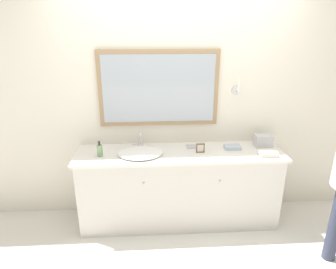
# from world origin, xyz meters

# --- Properties ---
(ground_plane) EXTENTS (14.00, 14.00, 0.00)m
(ground_plane) POSITION_xyz_m (0.00, 0.00, 0.00)
(ground_plane) COLOR silver
(wall_back) EXTENTS (8.00, 0.18, 2.55)m
(wall_back) POSITION_xyz_m (-0.01, 0.59, 1.28)
(wall_back) COLOR silver
(wall_back) RESTS_ON ground_plane
(vanity_counter) EXTENTS (2.17, 0.55, 0.84)m
(vanity_counter) POSITION_xyz_m (0.00, 0.29, 0.42)
(vanity_counter) COLOR beige
(vanity_counter) RESTS_ON ground_plane
(sink_basin) EXTENTS (0.46, 0.43, 0.17)m
(sink_basin) POSITION_xyz_m (-0.41, 0.27, 0.86)
(sink_basin) COLOR white
(sink_basin) RESTS_ON vanity_counter
(soap_bottle) EXTENTS (0.06, 0.06, 0.16)m
(soap_bottle) POSITION_xyz_m (-0.81, 0.25, 0.90)
(soap_bottle) COLOR #709966
(soap_bottle) RESTS_ON vanity_counter
(appliance_box) EXTENTS (0.19, 0.12, 0.13)m
(appliance_box) POSITION_xyz_m (0.92, 0.40, 0.90)
(appliance_box) COLOR #BCBCC1
(appliance_box) RESTS_ON vanity_counter
(picture_frame) EXTENTS (0.09, 0.01, 0.10)m
(picture_frame) POSITION_xyz_m (0.21, 0.27, 0.89)
(picture_frame) COLOR brown
(picture_frame) RESTS_ON vanity_counter
(hand_towel_near_sink) EXTENTS (0.17, 0.11, 0.04)m
(hand_towel_near_sink) POSITION_xyz_m (0.57, 0.35, 0.86)
(hand_towel_near_sink) COLOR #A8B7C6
(hand_towel_near_sink) RESTS_ON vanity_counter
(hand_towel_far_corner) EXTENTS (0.18, 0.12, 0.05)m
(hand_towel_far_corner) POSITION_xyz_m (0.88, 0.15, 0.87)
(hand_towel_far_corner) COLOR silver
(hand_towel_far_corner) RESTS_ON vanity_counter
(metal_tray) EXTENTS (0.14, 0.11, 0.01)m
(metal_tray) POSITION_xyz_m (0.16, 0.42, 0.85)
(metal_tray) COLOR #ADADB2
(metal_tray) RESTS_ON vanity_counter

